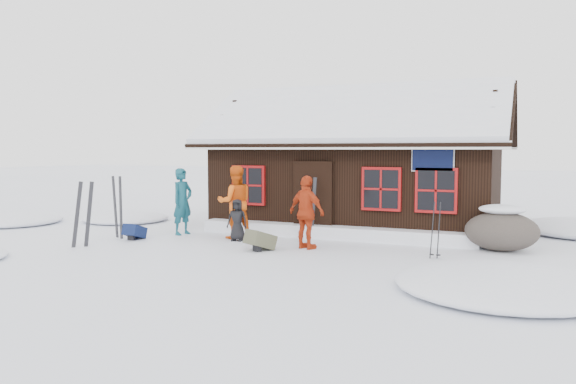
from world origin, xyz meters
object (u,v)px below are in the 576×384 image
skier_teal (182,201)px  boulder (502,230)px  ski_poles (435,231)px  skier_crouched (237,220)px  backpack_blue (135,234)px  ski_pair_left (83,215)px  backpack_olive (260,243)px  skier_orange_left (235,202)px  skier_orange_right (307,212)px

skier_teal → boulder: skier_teal is taller
ski_poles → skier_crouched: bearing=175.6°
boulder → backpack_blue: size_ratio=3.11×
skier_teal → ski_poles: 7.10m
skier_teal → ski_pair_left: bearing=169.5°
skier_crouched → backpack_blue: 2.77m
skier_crouched → backpack_olive: skier_crouched is taller
boulder → ski_pair_left: bearing=-159.7°
ski_poles → backpack_olive: bearing=-170.8°
skier_orange_left → skier_crouched: bearing=89.6°
skier_teal → backpack_olive: size_ratio=2.96×
boulder → ski_pair_left: (-9.41, -3.47, 0.28)m
skier_teal → skier_crouched: 2.00m
skier_orange_right → skier_crouched: 2.17m
boulder → skier_teal: bearing=-174.5°
backpack_blue → backpack_olive: backpack_olive is taller
skier_teal → boulder: bearing=-73.0°
skier_crouched → boulder: (6.40, 1.17, -0.05)m
ski_pair_left → backpack_olive: bearing=-16.5°
skier_orange_left → backpack_olive: size_ratio=3.11×
skier_orange_right → ski_pair_left: 5.46m
skier_orange_right → backpack_olive: 1.33m
ski_pair_left → backpack_olive: (4.19, 1.27, -0.61)m
boulder → ski_poles: size_ratio=1.30×
ski_pair_left → backpack_blue: size_ratio=3.07×
skier_orange_right → ski_poles: bearing=-159.7°
skier_orange_right → backpack_blue: bearing=26.2°
skier_teal → skier_orange_left: skier_orange_left is taller
skier_crouched → backpack_blue: bearing=-171.0°
skier_orange_left → backpack_olive: 2.12m
skier_teal → skier_orange_right: size_ratio=1.06×
skier_crouched → boulder: 6.50m
skier_orange_left → boulder: skier_orange_left is taller
skier_orange_left → skier_orange_right: (2.34, -0.74, -0.10)m
ski_pair_left → boulder: bearing=-13.1°
skier_crouched → backpack_olive: bearing=-51.5°
skier_teal → skier_orange_left: (1.69, -0.03, 0.05)m
skier_orange_right → backpack_blue: skier_orange_right is taller
backpack_blue → backpack_olive: size_ratio=0.86×
skier_teal → skier_orange_right: 4.11m
skier_orange_right → ski_poles: skier_orange_right is taller
ski_poles → backpack_olive: 4.01m
skier_orange_right → skier_crouched: (-2.10, 0.40, -0.33)m
skier_crouched → backpack_blue: (-2.59, -0.90, -0.40)m
skier_crouched → backpack_olive: 1.61m
skier_teal → ski_poles: bearing=-84.6°
ski_poles → skier_orange_right: bearing=-179.8°
skier_orange_right → ski_poles: 3.02m
boulder → backpack_olive: (-5.22, -2.20, -0.33)m
backpack_olive → skier_teal: bearing=-178.4°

